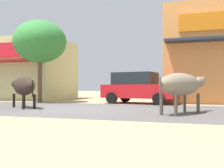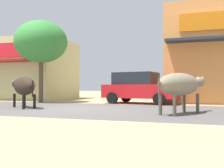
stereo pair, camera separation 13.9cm
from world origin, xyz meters
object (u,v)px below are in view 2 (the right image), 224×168
(roadside_tree, at_px, (41,42))
(pedestrian_by_shop, at_px, (200,87))
(parked_hatchback_car, at_px, (139,88))
(cow_far_dark, at_px, (181,85))
(cow_near_brown, at_px, (24,86))

(roadside_tree, bearing_deg, pedestrian_by_shop, 9.36)
(parked_hatchback_car, height_order, cow_far_dark, parked_hatchback_car)
(pedestrian_by_shop, bearing_deg, cow_far_dark, -96.14)
(roadside_tree, distance_m, pedestrian_by_shop, 8.99)
(roadside_tree, bearing_deg, cow_far_dark, -27.00)
(roadside_tree, xyz_separation_m, cow_far_dark, (7.93, -4.04, -2.46))
(roadside_tree, bearing_deg, cow_near_brown, -67.20)
(parked_hatchback_car, xyz_separation_m, cow_far_dark, (2.44, -4.85, 0.12))
(parked_hatchback_car, relative_size, pedestrian_by_shop, 2.69)
(roadside_tree, xyz_separation_m, pedestrian_by_shop, (8.52, 1.40, -2.53))
(cow_near_brown, height_order, cow_far_dark, cow_far_dark)
(roadside_tree, distance_m, cow_near_brown, 4.60)
(roadside_tree, height_order, pedestrian_by_shop, roadside_tree)
(parked_hatchback_car, bearing_deg, pedestrian_by_shop, 11.23)
(parked_hatchback_car, height_order, cow_near_brown, parked_hatchback_car)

